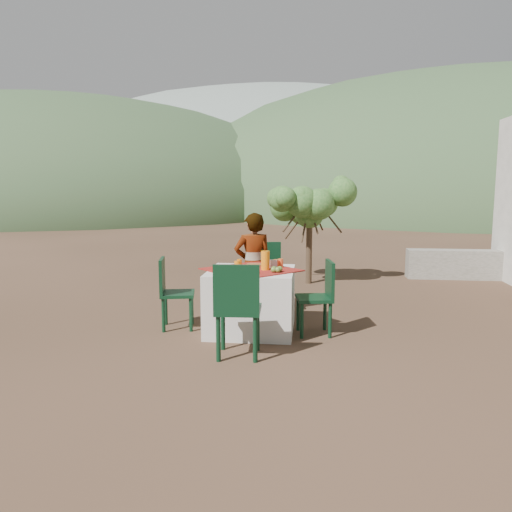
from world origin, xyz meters
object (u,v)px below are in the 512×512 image
Objects in this scene: table at (251,300)px; chair_near at (238,306)px; chair_far at (266,273)px; chair_right at (320,294)px; shrub_tree at (313,210)px; juice_pitcher at (265,260)px; person at (253,265)px; chair_left at (171,290)px.

chair_near reaches higher than table.
chair_far is at bearing -95.58° from chair_near.
chair_near is at bearing -50.71° from chair_right.
shrub_tree is at bearing -103.11° from chair_near.
chair_near is at bearing -90.87° from table.
table is 3.35m from shrub_tree.
shrub_tree reaches higher than juice_pitcher.
table is 0.73m from person.
chair_near reaches higher than chair_far.
chair_left is at bearing -179.54° from table.
person is 0.84× the size of shrub_tree.
chair_near reaches higher than chair_left.
chair_far is at bearing 94.93° from juice_pitcher.
chair_far reaches higher than chair_left.
chair_right is at bearing -64.40° from chair_far.
person reaches higher than chair_near.
chair_right is at bearing -102.93° from chair_left.
person reaches higher than table.
chair_near is 0.59× the size of shrub_tree.
person is 0.74m from juice_pitcher.
juice_pitcher reaches higher than chair_right.
chair_far is (0.08, 1.06, 0.15)m from table.
chair_near is 1.05m from juice_pitcher.
person is (-0.13, -0.40, 0.17)m from chair_far.
chair_far is at bearing -154.86° from chair_right.
chair_near is 0.71× the size of person.
shrub_tree is at bearing 76.90° from table.
chair_near is 1.67m from person.
chair_far is 2.31m from shrub_tree.
juice_pitcher reaches higher than table.
table is 1.47× the size of chair_right.
person is at bearing -66.21° from chair_left.
person reaches higher than juice_pitcher.
shrub_tree is at bearing 80.04° from juice_pitcher.
shrub_tree is at bearing 64.06° from chair_far.
juice_pitcher is (0.23, -0.68, 0.17)m from person.
chair_left is 0.52× the size of shrub_tree.
chair_near is 1.28m from chair_right.
chair_right is at bearing -3.46° from table.
chair_far is 0.57× the size of shrub_tree.
chair_near is at bearing 72.62° from person.
chair_far reaches higher than table.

